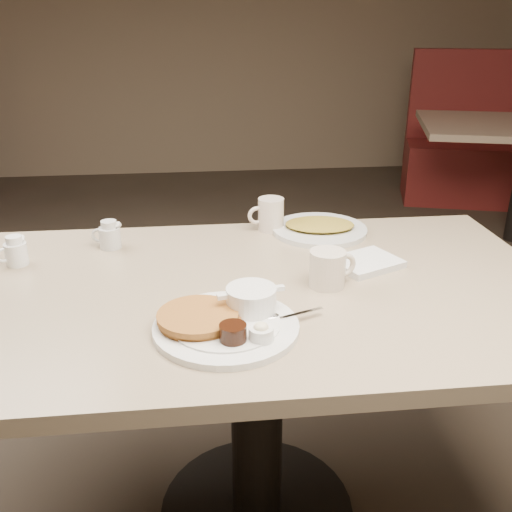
{
  "coord_description": "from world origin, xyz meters",
  "views": [
    {
      "loc": [
        -0.14,
        -1.24,
        1.36
      ],
      "look_at": [
        0.0,
        0.02,
        0.82
      ],
      "focal_mm": 39.93,
      "sensor_mm": 36.0,
      "label": 1
    }
  ],
  "objects": [
    {
      "name": "diner_table",
      "position": [
        0.0,
        0.0,
        0.58
      ],
      "size": [
        1.5,
        0.9,
        0.75
      ],
      "color": "tan",
      "rests_on": "ground"
    },
    {
      "name": "main_plate",
      "position": [
        -0.08,
        -0.19,
        0.77
      ],
      "size": [
        0.4,
        0.36,
        0.07
      ],
      "color": "white",
      "rests_on": "diner_table"
    },
    {
      "name": "coffee_mug_near",
      "position": [
        0.17,
        -0.02,
        0.8
      ],
      "size": [
        0.13,
        0.11,
        0.09
      ],
      "color": "beige",
      "rests_on": "diner_table"
    },
    {
      "name": "napkin",
      "position": [
        0.3,
        0.09,
        0.76
      ],
      "size": [
        0.2,
        0.19,
        0.02
      ],
      "color": "silver",
      "rests_on": "diner_table"
    },
    {
      "name": "coffee_mug_far",
      "position": [
        0.08,
        0.38,
        0.8
      ],
      "size": [
        0.12,
        0.09,
        0.1
      ],
      "color": "beige",
      "rests_on": "diner_table"
    },
    {
      "name": "creamer_left",
      "position": [
        -0.62,
        0.2,
        0.79
      ],
      "size": [
        0.08,
        0.07,
        0.08
      ],
      "color": "white",
      "rests_on": "diner_table"
    },
    {
      "name": "creamer_right",
      "position": [
        -0.39,
        0.29,
        0.79
      ],
      "size": [
        0.09,
        0.08,
        0.08
      ],
      "color": "silver",
      "rests_on": "diner_table"
    },
    {
      "name": "hash_plate",
      "position": [
        0.23,
        0.35,
        0.76
      ],
      "size": [
        0.32,
        0.32,
        0.04
      ],
      "color": "silver",
      "rests_on": "diner_table"
    },
    {
      "name": "booth_back_right",
      "position": [
        2.15,
        2.8,
        0.41
      ],
      "size": [
        1.71,
        1.87,
        1.12
      ],
      "color": "maroon",
      "rests_on": "ground"
    }
  ]
}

